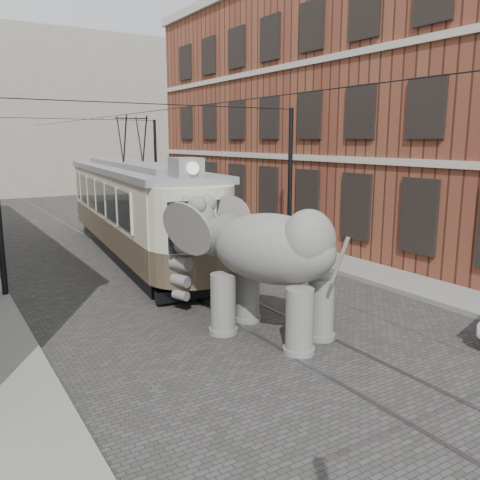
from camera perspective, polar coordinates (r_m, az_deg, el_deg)
ground at (r=13.59m, az=3.23°, el=-9.37°), size 120.00×120.00×0.00m
tram_rails at (r=13.59m, az=3.23°, el=-9.32°), size 1.54×80.00×0.02m
sidewalk_right at (r=17.55m, az=19.58°, el=-4.99°), size 2.00×60.00×0.15m
brick_building at (r=26.72m, az=11.94°, el=13.60°), size 8.00×26.00×12.00m
distant_block at (r=50.98m, az=-24.08°, el=12.75°), size 28.00×10.00×14.00m
catenary at (r=17.07m, az=-6.91°, el=5.16°), size 11.00×30.20×6.00m
tram at (r=21.40m, az=-11.79°, el=5.78°), size 4.44×14.53×5.67m
elephant at (r=12.32m, az=3.59°, el=-3.28°), size 4.99×6.29×3.39m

